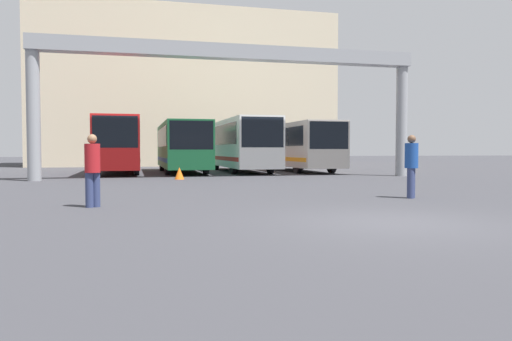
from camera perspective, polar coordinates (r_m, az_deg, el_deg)
ground_plane at (r=10.06m, az=15.46°, el=-5.76°), size 200.00×200.00×0.00m
building_backdrop at (r=49.33m, az=-8.19°, el=8.76°), size 26.79×12.00×13.85m
overhead_gantry at (r=25.16m, az=-2.54°, el=11.27°), size 19.10×0.80×6.59m
bus_slot_0 at (r=31.52m, az=-15.45°, el=3.10°), size 2.45×10.92×3.23m
bus_slot_1 at (r=31.55m, az=-8.47°, el=2.96°), size 2.51×10.74×3.03m
bus_slot_2 at (r=32.39m, az=-1.74°, el=3.23°), size 2.58×11.25×3.30m
bus_slot_3 at (r=32.93m, az=4.99°, el=3.01°), size 2.54×10.24×3.10m
pedestrian_near_center at (r=12.85m, az=-18.18°, el=0.21°), size 0.37×0.37×1.79m
pedestrian_mid_right at (r=15.22m, az=17.33°, el=0.64°), size 0.38×0.38×1.84m
traffic_cone at (r=24.15m, az=-8.75°, el=-0.31°), size 0.46×0.46×0.59m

